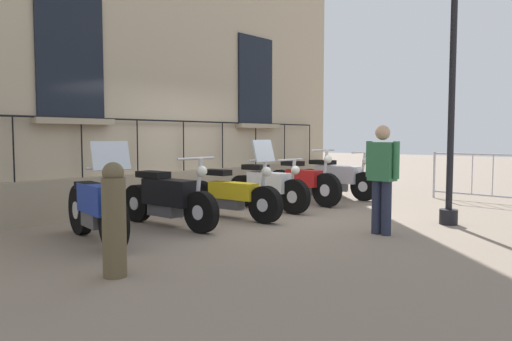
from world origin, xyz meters
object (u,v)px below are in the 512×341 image
motorcycle_silver (336,179)px  bollard (114,219)px  motorcycle_yellow (232,195)px  motorcycle_red (303,183)px  motorcycle_white (268,188)px  pedestrian_standing (382,174)px  lamppost (454,20)px  crowd_barrier (482,176)px  motorcycle_blue (96,208)px  motorcycle_black (168,199)px

motorcycle_silver → bollard: (1.67, -6.80, 0.14)m
motorcycle_yellow → motorcycle_red: (-0.15, 2.26, 0.04)m
motorcycle_white → pedestrian_standing: pedestrian_standing is taller
motorcycle_red → pedestrian_standing: bearing=-34.2°
motorcycle_red → bollard: size_ratio=1.73×
lamppost → bollard: bearing=-105.9°
motorcycle_red → pedestrian_standing: 3.27m
motorcycle_silver → crowd_barrier: 3.09m
motorcycle_blue → motorcycle_yellow: size_ratio=0.93×
motorcycle_yellow → motorcycle_red: size_ratio=1.05×
motorcycle_red → motorcycle_silver: bearing=90.4°
bollard → pedestrian_standing: 3.83m
motorcycle_silver → pedestrian_standing: pedestrian_standing is taller
motorcycle_black → motorcycle_silver: (0.06, 4.76, -0.00)m
lamppost → crowd_barrier: size_ratio=2.08×
motorcycle_blue → motorcycle_black: motorcycle_blue is taller
motorcycle_blue → motorcycle_white: 3.61m
motorcycle_white → lamppost: (3.11, 0.78, 2.77)m
lamppost → motorcycle_silver: bearing=151.9°
motorcycle_yellow → motorcycle_white: 1.11m
motorcycle_white → lamppost: 4.23m
motorcycle_black → motorcycle_yellow: bearing=79.8°
motorcycle_silver → bollard: bollard is taller
motorcycle_blue → pedestrian_standing: 3.95m
motorcycle_blue → crowd_barrier: motorcycle_blue is taller
crowd_barrier → bollard: bearing=-97.2°
motorcycle_red → motorcycle_silver: 1.30m
motorcycle_yellow → pedestrian_standing: bearing=9.9°
motorcycle_silver → crowd_barrier: (2.72, 1.47, 0.13)m
lamppost → motorcycle_white: bearing=-165.8°
lamppost → pedestrian_standing: lamppost is taller
motorcycle_white → motorcycle_blue: bearing=-88.9°
motorcycle_black → bollard: (1.73, -2.04, 0.14)m
crowd_barrier → pedestrian_standing: (-0.02, -4.59, 0.30)m
crowd_barrier → motorcycle_red: bearing=-134.4°
motorcycle_black → motorcycle_red: 3.46m
motorcycle_white → motorcycle_red: motorcycle_red is taller
motorcycle_white → motorcycle_silver: size_ratio=0.92×
lamppost → crowd_barrier: (-0.41, 3.14, -2.63)m
motorcycle_yellow → lamppost: lamppost is taller
motorcycle_white → pedestrian_standing: size_ratio=1.26×
lamppost → bollard: lamppost is taller
motorcycle_white → crowd_barrier: size_ratio=0.90×
motorcycle_blue → motorcycle_yellow: bearing=88.6°
motorcycle_yellow → bollard: 3.58m
motorcycle_blue → motorcycle_red: (-0.09, 4.77, -0.01)m
motorcycle_yellow → motorcycle_white: bearing=96.9°
motorcycle_silver → lamppost: 4.50m
motorcycle_yellow → lamppost: (2.97, 1.89, 2.80)m
motorcycle_yellow → motorcycle_red: bearing=93.8°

